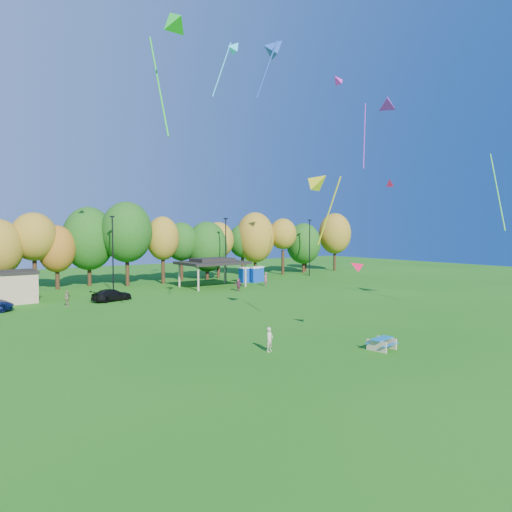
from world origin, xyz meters
TOP-DOWN VIEW (x-y plane):
  - ground at (0.00, 0.00)m, footprint 160.00×160.00m
  - tree_line at (-1.03, 45.51)m, footprint 93.57×10.55m
  - lamp_posts at (2.00, 40.00)m, footprint 64.50×0.25m
  - utility_building at (-10.00, 38.00)m, footprint 6.30×4.30m
  - pavilion at (14.00, 37.00)m, footprint 8.20×6.20m
  - porta_potties at (21.39, 38.34)m, footprint 3.75×1.83m
  - picnic_table at (6.23, 3.86)m, footprint 1.84×1.60m
  - kite_flyer at (0.37, 7.61)m, footprint 0.63×0.52m
  - car_d at (-0.57, 33.03)m, footprint 4.60×2.82m
  - far_person_0 at (20.32, 33.86)m, footprint 0.76×0.63m
  - far_person_1 at (14.39, 31.56)m, footprint 0.75×1.48m
  - far_person_3 at (-5.25, 32.07)m, footprint 0.96×0.95m
  - kite_3 at (2.85, 10.08)m, footprint 2.90×1.85m
  - kite_4 at (30.88, 22.19)m, footprint 1.84×1.61m
  - kite_5 at (6.66, 6.43)m, footprint 1.33×1.34m
  - kite_7 at (24.51, 17.90)m, footprint 4.74×4.02m
  - kite_8 at (-4.45, 10.49)m, footprint 1.51×4.34m
  - kite_10 at (20.56, 21.47)m, footprint 1.60×1.26m
  - kite_11 at (10.07, 25.74)m, footprint 3.80×1.48m
  - kite_13 at (6.93, 10.13)m, footprint 1.98×3.45m

SIDE VIEW (x-z plane):
  - ground at x=0.00m, z-range 0.00..0.00m
  - picnic_table at x=6.23m, z-range 0.06..0.78m
  - car_d at x=-0.57m, z-range 0.00..1.25m
  - kite_flyer at x=0.37m, z-range 0.00..1.49m
  - far_person_1 at x=14.39m, z-range 0.00..1.53m
  - far_person_3 at x=-5.25m, z-range 0.00..1.62m
  - far_person_0 at x=20.32m, z-range 0.00..1.77m
  - porta_potties at x=21.39m, z-range 0.01..2.19m
  - utility_building at x=-10.00m, z-range 0.01..3.26m
  - pavilion at x=14.00m, z-range 1.34..5.11m
  - lamp_posts at x=2.00m, z-range 0.36..9.45m
  - kite_5 at x=6.66m, z-range 4.45..5.55m
  - tree_line at x=-1.03m, z-range 0.34..11.49m
  - kite_13 at x=6.93m, z-range 8.10..13.70m
  - kite_4 at x=30.88m, z-range 12.61..14.13m
  - kite_8 at x=-4.45m, z-range 15.58..23.00m
  - kite_3 at x=2.85m, z-range 17.14..21.72m
  - kite_7 at x=24.51m, z-range 16.85..25.58m
  - kite_10 at x=20.56m, z-range 22.97..24.49m
  - kite_11 at x=10.07m, z-range 22.84..29.23m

